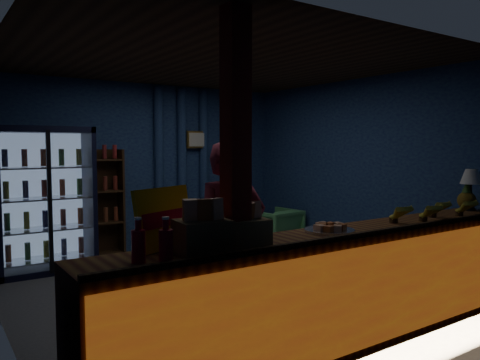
# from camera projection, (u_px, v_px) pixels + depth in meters

# --- Properties ---
(ground) EXTENTS (4.60, 4.60, 0.00)m
(ground) POSITION_uv_depth(u_px,v_px,m) (221.00, 286.00, 5.50)
(ground) COLOR #515154
(ground) RESTS_ON ground
(room_walls) EXTENTS (4.60, 4.60, 4.60)m
(room_walls) POSITION_uv_depth(u_px,v_px,m) (220.00, 153.00, 5.38)
(room_walls) COLOR navy
(room_walls) RESTS_ON ground
(counter) EXTENTS (4.40, 0.57, 0.99)m
(counter) POSITION_uv_depth(u_px,v_px,m) (341.00, 288.00, 3.88)
(counter) COLOR brown
(counter) RESTS_ON ground
(support_post) EXTENTS (0.16, 0.16, 2.60)m
(support_post) POSITION_uv_depth(u_px,v_px,m) (236.00, 197.00, 3.24)
(support_post) COLOR maroon
(support_post) RESTS_ON ground
(beverage_cooler) EXTENTS (1.20, 0.62, 1.90)m
(beverage_cooler) POSITION_uv_depth(u_px,v_px,m) (44.00, 200.00, 6.14)
(beverage_cooler) COLOR black
(beverage_cooler) RESTS_ON ground
(bottle_shelf) EXTENTS (0.50, 0.28, 1.60)m
(bottle_shelf) POSITION_uv_depth(u_px,v_px,m) (104.00, 205.00, 6.74)
(bottle_shelf) COLOR #3E2913
(bottle_shelf) RESTS_ON ground
(curtain_folds) EXTENTS (1.74, 0.14, 2.50)m
(curtain_folds) POSITION_uv_depth(u_px,v_px,m) (204.00, 167.00, 7.73)
(curtain_folds) COLOR navy
(curtain_folds) RESTS_ON room_walls
(framed_picture) EXTENTS (0.36, 0.04, 0.28)m
(framed_picture) POSITION_uv_depth(u_px,v_px,m) (197.00, 140.00, 7.57)
(framed_picture) COLOR #BD872F
(framed_picture) RESTS_ON room_walls
(shopkeeper) EXTENTS (0.70, 0.54, 1.70)m
(shopkeeper) POSITION_uv_depth(u_px,v_px,m) (231.00, 241.00, 3.94)
(shopkeeper) COLOR maroon
(shopkeeper) RESTS_ON ground
(green_chair) EXTENTS (0.73, 0.75, 0.63)m
(green_chair) POSITION_uv_depth(u_px,v_px,m) (275.00, 228.00, 7.58)
(green_chair) COLOR #5BB666
(green_chair) RESTS_ON ground
(side_table) EXTENTS (0.70, 0.60, 0.64)m
(side_table) POSITION_uv_depth(u_px,v_px,m) (195.00, 240.00, 6.86)
(side_table) COLOR #3E2913
(side_table) RESTS_ON ground
(yellow_sign) EXTENTS (0.52, 0.31, 0.42)m
(yellow_sign) POSITION_uv_depth(u_px,v_px,m) (165.00, 218.00, 3.19)
(yellow_sign) COLOR yellow
(yellow_sign) RESTS_ON counter
(soda_bottles) EXTENTS (0.23, 0.17, 0.28)m
(soda_bottles) POSITION_uv_depth(u_px,v_px,m) (152.00, 244.00, 2.81)
(soda_bottles) COLOR #B40C23
(soda_bottles) RESTS_ON counter
(snack_box_left) EXTENTS (0.36, 0.31, 0.36)m
(snack_box_left) POSITION_uv_depth(u_px,v_px,m) (202.00, 234.00, 3.07)
(snack_box_left) COLOR olive
(snack_box_left) RESTS_ON counter
(snack_box_centre) EXTENTS (0.33, 0.29, 0.31)m
(snack_box_centre) POSITION_uv_depth(u_px,v_px,m) (247.00, 230.00, 3.29)
(snack_box_centre) COLOR olive
(snack_box_centre) RESTS_ON counter
(pastry_tray) EXTENTS (0.42, 0.42, 0.07)m
(pastry_tray) POSITION_uv_depth(u_px,v_px,m) (329.00, 229.00, 3.82)
(pastry_tray) COLOR silver
(pastry_tray) RESTS_ON counter
(banana_bunches) EXTENTS (1.16, 0.32, 0.19)m
(banana_bunches) POSITION_uv_depth(u_px,v_px,m) (432.00, 210.00, 4.44)
(banana_bunches) COLOR gold
(banana_bunches) RESTS_ON counter
(table_lamp) EXTENTS (0.23, 0.23, 0.45)m
(table_lamp) POSITION_uv_depth(u_px,v_px,m) (471.00, 178.00, 5.04)
(table_lamp) COLOR black
(table_lamp) RESTS_ON counter
(pineapple) EXTENTS (0.19, 0.19, 0.34)m
(pineapple) POSITION_uv_depth(u_px,v_px,m) (467.00, 198.00, 5.09)
(pineapple) COLOR olive
(pineapple) RESTS_ON counter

